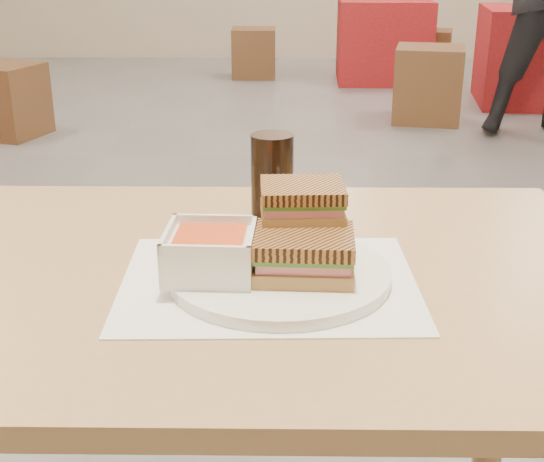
{
  "coord_description": "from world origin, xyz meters",
  "views": [
    {
      "loc": [
        0.02,
        -2.87,
        1.16
      ],
      "look_at": [
        0.01,
        -2.0,
        0.82
      ],
      "focal_mm": 49.33,
      "sensor_mm": 36.0,
      "label": 1
    }
  ],
  "objects_px": {
    "plate": "(279,274)",
    "bg_chair_2r": "(429,53)",
    "bg_chair_0r": "(7,101)",
    "bg_chair_2l": "(254,53)",
    "soup_bowl": "(210,254)",
    "panini_lower": "(304,254)",
    "bg_table_1": "(535,56)",
    "bg_chair_1l": "(428,84)",
    "bg_table_2": "(383,40)",
    "main_table": "(178,342)",
    "cola_glass": "(272,179)"
  },
  "relations": [
    {
      "from": "cola_glass",
      "to": "bg_chair_0r",
      "type": "distance_m",
      "value": 3.94
    },
    {
      "from": "main_table",
      "to": "bg_chair_2r",
      "type": "distance_m",
      "value": 6.08
    },
    {
      "from": "soup_bowl",
      "to": "main_table",
      "type": "bearing_deg",
      "value": 136.56
    },
    {
      "from": "bg_chair_1l",
      "to": "bg_table_1",
      "type": "bearing_deg",
      "value": 33.58
    },
    {
      "from": "bg_table_2",
      "to": "bg_chair_2r",
      "type": "height_order",
      "value": "bg_table_2"
    },
    {
      "from": "bg_chair_2l",
      "to": "panini_lower",
      "type": "bearing_deg",
      "value": -87.21
    },
    {
      "from": "soup_bowl",
      "to": "bg_table_2",
      "type": "distance_m",
      "value": 5.83
    },
    {
      "from": "main_table",
      "to": "bg_chair_2l",
      "type": "xyz_separation_m",
      "value": [
        -0.11,
        5.82,
        -0.42
      ]
    },
    {
      "from": "plate",
      "to": "bg_chair_2r",
      "type": "bearing_deg",
      "value": 77.54
    },
    {
      "from": "bg_table_2",
      "to": "bg_chair_2r",
      "type": "distance_m",
      "value": 0.51
    },
    {
      "from": "main_table",
      "to": "bg_table_2",
      "type": "bearing_deg",
      "value": 79.96
    },
    {
      "from": "soup_bowl",
      "to": "bg_chair_0r",
      "type": "bearing_deg",
      "value": 113.57
    },
    {
      "from": "soup_bowl",
      "to": "bg_chair_2l",
      "type": "relative_size",
      "value": 0.27
    },
    {
      "from": "panini_lower",
      "to": "bg_chair_1l",
      "type": "distance_m",
      "value": 4.32
    },
    {
      "from": "soup_bowl",
      "to": "bg_table_1",
      "type": "xyz_separation_m",
      "value": [
        1.95,
        4.77,
        -0.45
      ]
    },
    {
      "from": "plate",
      "to": "bg_chair_2r",
      "type": "relative_size",
      "value": 0.65
    },
    {
      "from": "plate",
      "to": "bg_table_1",
      "type": "distance_m",
      "value": 5.12
    },
    {
      "from": "main_table",
      "to": "bg_chair_2l",
      "type": "bearing_deg",
      "value": 91.13
    },
    {
      "from": "bg_table_1",
      "to": "cola_glass",
      "type": "bearing_deg",
      "value": -112.47
    },
    {
      "from": "soup_bowl",
      "to": "bg_chair_2r",
      "type": "xyz_separation_m",
      "value": [
        1.4,
        5.94,
        -0.59
      ]
    },
    {
      "from": "plate",
      "to": "bg_chair_0r",
      "type": "bearing_deg",
      "value": 114.76
    },
    {
      "from": "bg_chair_2l",
      "to": "bg_chair_2r",
      "type": "distance_m",
      "value": 1.57
    },
    {
      "from": "bg_table_1",
      "to": "panini_lower",
      "type": "bearing_deg",
      "value": -111.04
    },
    {
      "from": "panini_lower",
      "to": "bg_chair_2r",
      "type": "height_order",
      "value": "panini_lower"
    },
    {
      "from": "plate",
      "to": "bg_chair_2r",
      "type": "height_order",
      "value": "plate"
    },
    {
      "from": "bg_table_1",
      "to": "bg_chair_0r",
      "type": "bearing_deg",
      "value": -163.76
    },
    {
      "from": "soup_bowl",
      "to": "panini_lower",
      "type": "bearing_deg",
      "value": -1.05
    },
    {
      "from": "bg_chair_1l",
      "to": "bg_chair_2l",
      "type": "relative_size",
      "value": 1.22
    },
    {
      "from": "bg_chair_2l",
      "to": "bg_chair_2r",
      "type": "height_order",
      "value": "bg_chair_2l"
    },
    {
      "from": "main_table",
      "to": "plate",
      "type": "xyz_separation_m",
      "value": [
        0.14,
        -0.04,
        0.12
      ]
    },
    {
      "from": "cola_glass",
      "to": "plate",
      "type": "bearing_deg",
      "value": -86.78
    },
    {
      "from": "bg_chair_1l",
      "to": "panini_lower",
      "type": "bearing_deg",
      "value": -102.78
    },
    {
      "from": "main_table",
      "to": "bg_chair_2r",
      "type": "height_order",
      "value": "main_table"
    },
    {
      "from": "cola_glass",
      "to": "bg_table_1",
      "type": "distance_m",
      "value": 4.94
    },
    {
      "from": "plate",
      "to": "bg_chair_0r",
      "type": "xyz_separation_m",
      "value": [
        -1.71,
        3.71,
        -0.54
      ]
    },
    {
      "from": "bg_chair_2r",
      "to": "bg_table_2",
      "type": "bearing_deg",
      "value": -154.99
    },
    {
      "from": "bg_chair_0r",
      "to": "bg_chair_1l",
      "type": "bearing_deg",
      "value": 9.57
    },
    {
      "from": "panini_lower",
      "to": "bg_chair_2r",
      "type": "relative_size",
      "value": 0.29
    },
    {
      "from": "bg_table_1",
      "to": "bg_chair_0r",
      "type": "height_order",
      "value": "bg_table_1"
    },
    {
      "from": "bg_chair_2l",
      "to": "soup_bowl",
      "type": "bearing_deg",
      "value": -88.35
    },
    {
      "from": "main_table",
      "to": "bg_chair_2r",
      "type": "xyz_separation_m",
      "value": [
        1.45,
        5.89,
        -0.43
      ]
    },
    {
      "from": "bg_chair_2r",
      "to": "bg_chair_2l",
      "type": "bearing_deg",
      "value": -177.73
    },
    {
      "from": "panini_lower",
      "to": "bg_table_1",
      "type": "distance_m",
      "value": 5.13
    },
    {
      "from": "bg_chair_0r",
      "to": "bg_chair_2l",
      "type": "height_order",
      "value": "bg_chair_0r"
    },
    {
      "from": "plate",
      "to": "main_table",
      "type": "bearing_deg",
      "value": 165.22
    },
    {
      "from": "main_table",
      "to": "panini_lower",
      "type": "bearing_deg",
      "value": -17.42
    },
    {
      "from": "main_table",
      "to": "bg_chair_2l",
      "type": "height_order",
      "value": "main_table"
    },
    {
      "from": "cola_glass",
      "to": "bg_chair_2l",
      "type": "height_order",
      "value": "cola_glass"
    },
    {
      "from": "bg_chair_0r",
      "to": "bg_chair_2l",
      "type": "distance_m",
      "value": 2.6
    },
    {
      "from": "bg_chair_0r",
      "to": "bg_chair_2r",
      "type": "relative_size",
      "value": 1.14
    }
  ]
}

